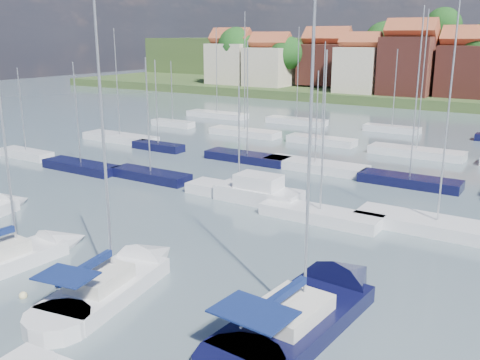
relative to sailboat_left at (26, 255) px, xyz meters
The scene contains 7 objects.
ground 38.81m from the sailboat_left, 73.50° to the left, with size 260.00×260.00×0.00m, color #4F626B.
sailboat_left is the anchor object (origin of this frame).
sailboat_centre 7.09m from the sailboat_left, ahead, with size 4.93×11.87×15.67m.
sailboat_navy 17.39m from the sailboat_left, 12.60° to the left, with size 4.70×14.15×19.15m.
buoy_c 4.87m from the sailboat_left, 38.29° to the right, with size 0.42×0.42×0.42m, color beige.
buoy_e 16.90m from the sailboat_left, 10.52° to the left, with size 0.43×0.43×0.43m, color #D85914.
marina_field 34.84m from the sailboat_left, 68.22° to the left, with size 79.62×41.41×15.93m.
Camera 1 is at (15.22, -15.03, 12.83)m, focal length 40.00 mm.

